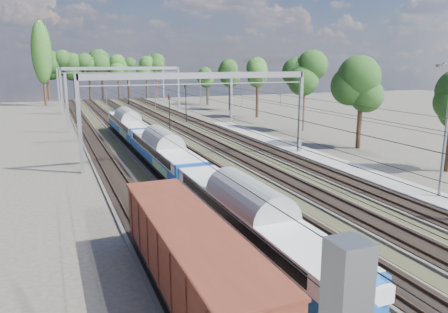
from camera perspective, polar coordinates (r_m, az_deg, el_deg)
name	(u,v)px	position (r m, az deg, el deg)	size (l,w,h in m)	color
track_bed	(164,138)	(58.51, -7.79, 2.42)	(21.00, 130.00, 0.34)	#47423A
platform	(362,173)	(41.57, 17.54, -2.05)	(3.00, 70.00, 0.30)	gray
catenary	(152,87)	(65.32, -9.34, 8.96)	(25.65, 130.00, 9.00)	gray
tree_belt	(133,69)	(109.46, -11.79, 11.18)	(39.98, 100.43, 12.17)	black
poplar	(42,53)	(108.98, -22.72, 12.37)	(4.40, 4.40, 19.04)	black
emu_train	(164,149)	(40.14, -7.88, 1.04)	(2.65, 56.22, 3.88)	black
freight_boxcar	(190,257)	(18.56, -4.52, -12.98)	(2.82, 13.62, 3.51)	black
worker	(129,101)	(104.31, -12.31, 7.04)	(0.69, 0.45, 1.89)	black
signal_near	(169,109)	(61.88, -7.14, 6.14)	(0.39, 0.36, 5.51)	black
signal_far	(186,98)	(73.87, -5.00, 7.64)	(0.46, 0.43, 6.44)	black
lamp_post	(445,126)	(35.04, 26.95, 3.56)	(1.70, 0.70, 10.13)	gray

